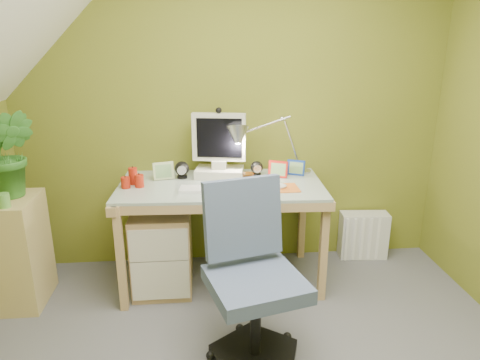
{
  "coord_description": "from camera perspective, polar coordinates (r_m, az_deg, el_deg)",
  "views": [
    {
      "loc": [
        -0.25,
        -1.66,
        1.71
      ],
      "look_at": [
        0.0,
        1.0,
        0.85
      ],
      "focal_mm": 33.0,
      "sensor_mm": 36.0,
      "label": 1
    }
  ],
  "objects": [
    {
      "name": "side_ledge",
      "position": [
        3.29,
        -26.5,
        -8.25
      ],
      "size": [
        0.27,
        0.42,
        0.74
      ],
      "primitive_type": "cube",
      "color": "tan",
      "rests_on": "floor"
    },
    {
      "name": "photo_frame_blue",
      "position": [
        3.26,
        7.24,
        1.61
      ],
      "size": [
        0.12,
        0.07,
        0.11
      ],
      "primitive_type": "cube",
      "rotation": [
        0.0,
        0.0,
        -0.45
      ],
      "color": "#153697",
      "rests_on": "desk"
    },
    {
      "name": "radiator",
      "position": [
        3.74,
        15.65,
        -6.86
      ],
      "size": [
        0.39,
        0.18,
        0.38
      ],
      "primitive_type": "cube",
      "rotation": [
        0.0,
        0.0,
        -0.08
      ],
      "color": "silver",
      "rests_on": "floor"
    },
    {
      "name": "task_chair",
      "position": [
        2.39,
        2.09,
        -12.91
      ],
      "size": [
        0.67,
        0.67,
        0.98
      ],
      "primitive_type": null,
      "rotation": [
        0.0,
        0.0,
        0.26
      ],
      "color": "#43516E",
      "rests_on": "floor"
    },
    {
      "name": "keyboard",
      "position": [
        2.91,
        -3.93,
        -1.21
      ],
      "size": [
        0.41,
        0.17,
        0.02
      ],
      "primitive_type": "cube",
      "rotation": [
        0.0,
        0.0,
        -0.12
      ],
      "color": "white",
      "rests_on": "desk"
    },
    {
      "name": "potted_plant",
      "position": [
        3.12,
        -27.58,
        2.99
      ],
      "size": [
        0.33,
        0.28,
        0.56
      ],
      "primitive_type": "imported",
      "rotation": [
        0.0,
        0.0,
        0.1
      ],
      "color": "#307025",
      "rests_on": "side_ledge"
    },
    {
      "name": "green_cup",
      "position": [
        3.0,
        -28.2,
        -2.35
      ],
      "size": [
        0.08,
        0.08,
        0.09
      ],
      "primitive_type": "cylinder",
      "rotation": [
        0.0,
        0.0,
        -0.24
      ],
      "color": "#5FA243",
      "rests_on": "side_ledge"
    },
    {
      "name": "speaker_left",
      "position": [
        3.18,
        -7.51,
        1.33
      ],
      "size": [
        0.12,
        0.12,
        0.12
      ],
      "primitive_type": null,
      "rotation": [
        0.0,
        0.0,
        0.16
      ],
      "color": "black",
      "rests_on": "desk"
    },
    {
      "name": "mouse",
      "position": [
        2.95,
        5.02,
        -0.78
      ],
      "size": [
        0.12,
        0.08,
        0.04
      ],
      "primitive_type": "ellipsoid",
      "rotation": [
        0.0,
        0.0,
        -0.12
      ],
      "color": "silver",
      "rests_on": "mousepad"
    },
    {
      "name": "candle_cluster",
      "position": [
        3.07,
        -13.76,
        0.28
      ],
      "size": [
        0.18,
        0.16,
        0.12
      ],
      "primitive_type": null,
      "rotation": [
        0.0,
        0.0,
        -0.21
      ],
      "color": "#AC210E",
      "rests_on": "desk"
    },
    {
      "name": "photo_frame_red",
      "position": [
        3.19,
        4.93,
        1.42
      ],
      "size": [
        0.13,
        0.08,
        0.12
      ],
      "primitive_type": "cube",
      "rotation": [
        0.0,
        0.0,
        -0.43
      ],
      "color": "red",
      "rests_on": "desk"
    },
    {
      "name": "wall_back",
      "position": [
        3.31,
        -0.97,
        8.97
      ],
      "size": [
        3.2,
        0.01,
        2.4
      ],
      "primitive_type": "cube",
      "color": "olive",
      "rests_on": "floor"
    },
    {
      "name": "desk",
      "position": [
        3.19,
        -2.4,
        -6.92
      ],
      "size": [
        1.43,
        0.76,
        0.75
      ],
      "primitive_type": null,
      "rotation": [
        0.0,
        0.0,
        -0.04
      ],
      "color": "tan",
      "rests_on": "floor"
    },
    {
      "name": "monitor",
      "position": [
        3.15,
        -2.72,
        5.04
      ],
      "size": [
        0.41,
        0.28,
        0.52
      ],
      "primitive_type": null,
      "rotation": [
        0.0,
        0.0,
        -0.17
      ],
      "color": "beige",
      "rests_on": "desk"
    },
    {
      "name": "desk_lamp",
      "position": [
        3.19,
        5.4,
        6.19
      ],
      "size": [
        0.61,
        0.3,
        0.64
      ],
      "primitive_type": null,
      "rotation": [
        0.0,
        0.0,
        0.08
      ],
      "color": "silver",
      "rests_on": "desk"
    },
    {
      "name": "speaker_right",
      "position": [
        3.21,
        2.17,
        1.47
      ],
      "size": [
        0.1,
        0.1,
        0.11
      ],
      "primitive_type": null,
      "rotation": [
        0.0,
        0.0,
        0.09
      ],
      "color": "black",
      "rests_on": "desk"
    },
    {
      "name": "photo_frame_green",
      "position": [
        3.17,
        -9.87,
        1.17
      ],
      "size": [
        0.15,
        0.06,
        0.13
      ],
      "primitive_type": "cube",
      "rotation": [
        0.0,
        0.0,
        0.24
      ],
      "color": "#ADBF83",
      "rests_on": "desk"
    },
    {
      "name": "mousepad",
      "position": [
        2.96,
        5.02,
        -1.06
      ],
      "size": [
        0.27,
        0.2,
        0.01
      ],
      "primitive_type": "cube",
      "rotation": [
        0.0,
        0.0,
        0.04
      ],
      "color": "orange",
      "rests_on": "desk"
    },
    {
      "name": "amber_tumbler",
      "position": [
        2.97,
        1.04,
        0.01
      ],
      "size": [
        0.09,
        0.09,
        0.1
      ],
      "primitive_type": "cylinder",
      "rotation": [
        0.0,
        0.0,
        0.23
      ],
      "color": "brown",
      "rests_on": "desk"
    }
  ]
}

